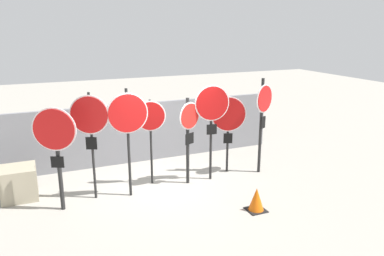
# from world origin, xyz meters

# --- Properties ---
(ground_plane) EXTENTS (40.00, 40.00, 0.00)m
(ground_plane) POSITION_xyz_m (0.00, 0.00, 0.00)
(ground_plane) COLOR gray
(fence_back) EXTENTS (8.03, 0.12, 1.75)m
(fence_back) POSITION_xyz_m (0.00, 1.96, 0.87)
(fence_back) COLOR slate
(fence_back) RESTS_ON ground
(stop_sign_0) EXTENTS (0.85, 0.41, 2.30)m
(stop_sign_0) POSITION_xyz_m (-2.62, -0.38, 1.59)
(stop_sign_0) COLOR black
(stop_sign_0) RESTS_ON ground
(stop_sign_1) EXTENTS (0.81, 0.39, 2.49)m
(stop_sign_1) POSITION_xyz_m (-1.86, -0.09, 1.84)
(stop_sign_1) COLOR black
(stop_sign_1) RESTS_ON ground
(stop_sign_2) EXTENTS (0.93, 0.14, 2.56)m
(stop_sign_2) POSITION_xyz_m (-1.06, -0.28, 1.85)
(stop_sign_2) COLOR black
(stop_sign_2) RESTS_ON ground
(stop_sign_3) EXTENTS (0.74, 0.17, 2.17)m
(stop_sign_3) POSITION_xyz_m (-0.39, 0.21, 1.64)
(stop_sign_3) COLOR black
(stop_sign_3) RESTS_ON ground
(stop_sign_4) EXTENTS (0.62, 0.30, 2.21)m
(stop_sign_4) POSITION_xyz_m (0.48, -0.12, 1.47)
(stop_sign_4) COLOR black
(stop_sign_4) RESTS_ON ground
(stop_sign_5) EXTENTS (0.90, 0.16, 2.49)m
(stop_sign_5) POSITION_xyz_m (1.10, -0.13, 1.84)
(stop_sign_5) COLOR black
(stop_sign_5) RESTS_ON ground
(stop_sign_6) EXTENTS (0.90, 0.34, 2.10)m
(stop_sign_6) POSITION_xyz_m (1.75, 0.19, 1.51)
(stop_sign_6) COLOR black
(stop_sign_6) RESTS_ON ground
(stop_sign_7) EXTENTS (0.67, 0.36, 2.58)m
(stop_sign_7) POSITION_xyz_m (2.56, -0.20, 1.74)
(stop_sign_7) COLOR black
(stop_sign_7) RESTS_ON ground
(traffic_cone_0) EXTENTS (0.40, 0.40, 0.52)m
(traffic_cone_0) POSITION_xyz_m (1.27, -2.04, 0.26)
(traffic_cone_0) COLOR black
(traffic_cone_0) RESTS_ON ground
(storage_crate) EXTENTS (0.78, 0.77, 0.76)m
(storage_crate) POSITION_xyz_m (-3.46, 0.63, 0.38)
(storage_crate) COLOR #9E937A
(storage_crate) RESTS_ON ground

